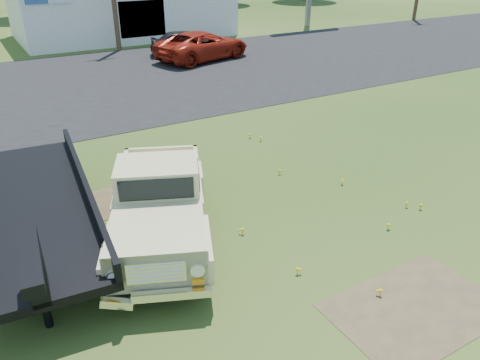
{
  "coord_description": "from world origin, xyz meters",
  "views": [
    {
      "loc": [
        -4.38,
        -6.92,
        5.72
      ],
      "look_at": [
        0.27,
        1.0,
        1.12
      ],
      "focal_mm": 35.0,
      "sensor_mm": 36.0,
      "label": 1
    }
  ],
  "objects_px": {
    "flatbed_trailer": "(28,201)",
    "red_pickup": "(203,46)",
    "dark_sedan": "(187,43)",
    "vintage_pickup_truck": "(160,203)"
  },
  "relations": [
    {
      "from": "flatbed_trailer",
      "to": "red_pickup",
      "type": "bearing_deg",
      "value": 57.43
    },
    {
      "from": "flatbed_trailer",
      "to": "dark_sedan",
      "type": "bearing_deg",
      "value": 60.86
    },
    {
      "from": "vintage_pickup_truck",
      "to": "flatbed_trailer",
      "type": "xyz_separation_m",
      "value": [
        -2.38,
        1.31,
        0.08
      ]
    },
    {
      "from": "flatbed_trailer",
      "to": "red_pickup",
      "type": "relative_size",
      "value": 1.32
    },
    {
      "from": "red_pickup",
      "to": "dark_sedan",
      "type": "relative_size",
      "value": 1.32
    },
    {
      "from": "dark_sedan",
      "to": "red_pickup",
      "type": "bearing_deg",
      "value": -152.24
    },
    {
      "from": "vintage_pickup_truck",
      "to": "dark_sedan",
      "type": "distance_m",
      "value": 19.28
    },
    {
      "from": "red_pickup",
      "to": "flatbed_trailer",
      "type": "bearing_deg",
      "value": 126.48
    },
    {
      "from": "red_pickup",
      "to": "dark_sedan",
      "type": "xyz_separation_m",
      "value": [
        -0.27,
        1.54,
        -0.06
      ]
    },
    {
      "from": "vintage_pickup_truck",
      "to": "flatbed_trailer",
      "type": "distance_m",
      "value": 2.72
    }
  ]
}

